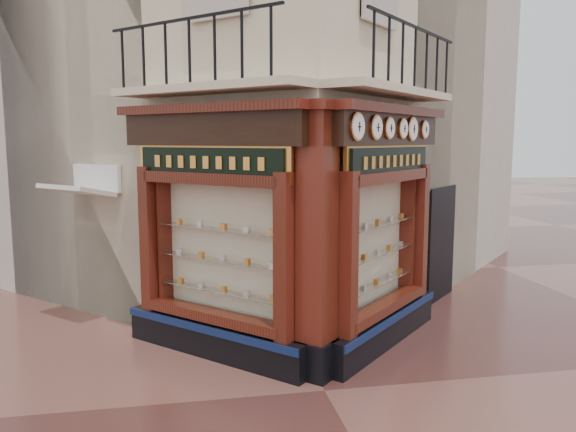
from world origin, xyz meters
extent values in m
plane|color=#44231F|center=(0.00, 0.00, 0.00)|extent=(80.00, 80.00, 0.00)
cube|color=beige|center=(0.00, 6.16, 6.00)|extent=(11.31, 11.31, 12.00)
cube|color=#BDB1A5|center=(-2.47, 8.63, 5.50)|extent=(11.31, 11.31, 11.00)
cube|color=#BDB1A5|center=(2.47, 8.63, 5.50)|extent=(11.31, 11.31, 11.00)
cube|color=black|center=(-1.44, 1.54, 0.28)|extent=(2.72, 2.72, 0.55)
cube|color=#0D1B43|center=(-1.57, 1.41, 0.49)|extent=(2.50, 2.50, 0.12)
cube|color=#38140A|center=(-0.45, 0.55, 1.77)|extent=(0.37, 0.37, 2.45)
cube|color=#38140A|center=(-2.43, 2.53, 1.77)|extent=(0.37, 0.37, 2.45)
cube|color=#FFE6C1|center=(-1.20, 1.77, 1.75)|extent=(1.80, 1.80, 2.10)
cube|color=black|center=(-1.42, 1.55, 3.60)|extent=(2.69, 2.69, 0.50)
cube|color=#38140A|center=(-1.47, 1.50, 3.91)|extent=(2.86, 2.86, 0.14)
cube|color=black|center=(1.44, 1.54, 0.28)|extent=(2.72, 2.72, 0.55)
cube|color=#0D1B43|center=(1.57, 1.41, 0.49)|extent=(2.50, 2.50, 0.12)
cube|color=#38140A|center=(0.45, 0.55, 1.77)|extent=(0.37, 0.37, 2.45)
cube|color=#38140A|center=(2.43, 2.53, 1.77)|extent=(0.37, 0.37, 2.45)
cube|color=#FFE6C1|center=(1.20, 1.77, 1.75)|extent=(1.80, 1.80, 2.10)
cube|color=black|center=(1.42, 1.55, 3.60)|extent=(2.69, 2.69, 0.50)
cube|color=#38140A|center=(1.47, 1.50, 3.91)|extent=(2.86, 2.86, 0.14)
cube|color=black|center=(0.00, 0.50, 0.28)|extent=(0.78, 0.78, 0.55)
cube|color=#38140A|center=(0.00, 0.50, 2.20)|extent=(0.64, 0.64, 3.50)
cube|color=#38140A|center=(0.00, 0.50, 3.91)|extent=(0.85, 0.85, 0.14)
cube|color=beige|center=(-1.48, 1.49, 4.20)|extent=(2.97, 2.97, 0.12)
cube|color=black|center=(-1.72, 1.26, 5.15)|extent=(2.36, 2.36, 0.04)
cube|color=beige|center=(1.48, 1.49, 4.20)|extent=(2.97, 2.97, 0.12)
cube|color=black|center=(1.72, 1.26, 5.15)|extent=(2.36, 2.36, 0.04)
cylinder|color=#B7713D|center=(0.55, 0.45, 3.62)|extent=(0.32, 0.32, 0.40)
cylinder|color=white|center=(0.57, 0.43, 3.62)|extent=(0.26, 0.26, 0.35)
cube|color=black|center=(0.58, 0.42, 3.62)|extent=(0.02, 0.02, 0.13)
cube|color=black|center=(0.58, 0.42, 3.62)|extent=(0.08, 0.08, 0.01)
cylinder|color=#B7713D|center=(0.97, 0.88, 3.62)|extent=(0.30, 0.30, 0.37)
cylinder|color=white|center=(0.99, 0.85, 3.62)|extent=(0.24, 0.24, 0.32)
cube|color=black|center=(1.00, 0.84, 3.62)|extent=(0.02, 0.02, 0.12)
cube|color=black|center=(1.00, 0.84, 3.62)|extent=(0.07, 0.07, 0.01)
cylinder|color=#B7713D|center=(1.30, 1.21, 3.62)|extent=(0.28, 0.28, 0.34)
cylinder|color=white|center=(1.32, 1.19, 3.62)|extent=(0.22, 0.22, 0.30)
cube|color=black|center=(1.33, 1.18, 3.62)|extent=(0.02, 0.02, 0.11)
cube|color=black|center=(1.33, 1.18, 3.62)|extent=(0.07, 0.07, 0.01)
cylinder|color=#B7713D|center=(1.67, 1.58, 3.62)|extent=(0.27, 0.27, 0.33)
cylinder|color=white|center=(1.69, 1.56, 3.62)|extent=(0.22, 0.22, 0.29)
cube|color=black|center=(1.70, 1.55, 3.62)|extent=(0.02, 0.02, 0.11)
cube|color=black|center=(1.70, 1.55, 3.62)|extent=(0.07, 0.07, 0.01)
cylinder|color=#B7713D|center=(1.96, 1.86, 3.62)|extent=(0.32, 0.32, 0.41)
cylinder|color=white|center=(1.98, 1.84, 3.62)|extent=(0.26, 0.26, 0.35)
cube|color=black|center=(1.99, 1.83, 3.62)|extent=(0.02, 0.02, 0.14)
cube|color=black|center=(1.99, 1.83, 3.62)|extent=(0.08, 0.08, 0.01)
cylinder|color=#B7713D|center=(2.35, 2.26, 3.62)|extent=(0.26, 0.26, 0.32)
cylinder|color=white|center=(2.38, 2.24, 3.62)|extent=(0.21, 0.21, 0.28)
cube|color=black|center=(2.39, 2.23, 3.62)|extent=(0.02, 0.02, 0.11)
cube|color=black|center=(2.39, 2.23, 3.62)|extent=(0.07, 0.07, 0.01)
cube|color=#CC8B3C|center=(-1.45, 1.53, 3.10)|extent=(2.20, 2.20, 0.59)
cube|color=black|center=(-1.48, 1.50, 3.10)|extent=(2.05, 2.05, 0.44)
cube|color=#CC8B3C|center=(1.45, 1.53, 3.10)|extent=(2.17, 2.17, 0.58)
cube|color=black|center=(1.48, 1.50, 3.10)|extent=(2.02, 2.02, 0.44)
camera|label=1|loc=(-1.85, -7.14, 3.43)|focal=35.00mm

